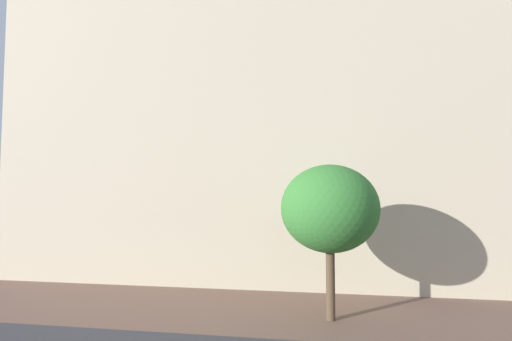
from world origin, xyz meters
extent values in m
cube|color=beige|center=(-3.14, 25.72, 8.45)|extent=(27.92, 14.69, 16.90)
cube|color=#4C515B|center=(-3.14, 25.72, 18.10)|extent=(25.69, 13.51, 2.40)
cube|color=beige|center=(-4.96, 25.72, 14.33)|extent=(5.76, 5.76, 28.66)
cylinder|color=beige|center=(-15.60, 19.88, 10.10)|extent=(2.80, 2.80, 20.20)
cylinder|color=beige|center=(9.32, 19.88, 10.09)|extent=(2.80, 2.80, 20.19)
cylinder|color=brown|center=(1.89, 14.09, 1.40)|extent=(0.35, 0.35, 2.81)
ellipsoid|color=#387F33|center=(1.89, 14.09, 4.36)|extent=(3.90, 3.90, 3.51)
camera|label=1|loc=(1.62, -2.03, 4.89)|focal=27.80mm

